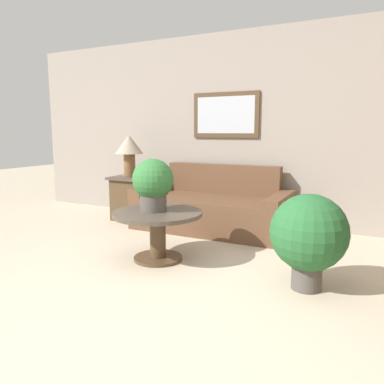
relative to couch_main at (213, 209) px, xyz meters
name	(u,v)px	position (x,y,z in m)	size (l,w,h in m)	color
ground_plane	(122,328)	(0.48, -2.60, -0.27)	(20.00, 20.00, 0.00)	#BCAD93
wall_back	(262,129)	(0.47, 0.54, 1.04)	(7.69, 0.09, 2.60)	gray
couch_main	(213,209)	(0.00, 0.00, 0.00)	(1.96, 0.95, 0.82)	brown
coffee_table	(158,225)	(0.00, -1.36, 0.09)	(0.88, 0.88, 0.49)	#4C3823
side_table	(130,198)	(-1.29, -0.03, 0.05)	(0.50, 0.50, 0.63)	#4C3823
table_lamp	(129,148)	(-1.29, -0.03, 0.77)	(0.40, 0.40, 0.60)	brown
potted_plant_on_table	(153,183)	(-0.06, -1.35, 0.50)	(0.41, 0.41, 0.52)	#4C4742
potted_plant_floor	(309,235)	(1.45, -1.42, 0.19)	(0.62, 0.62, 0.78)	#4C4742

